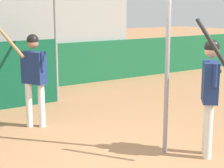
# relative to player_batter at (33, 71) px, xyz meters

# --- Properties ---
(ground_plane) EXTENTS (60.00, 60.00, 0.00)m
(ground_plane) POSITION_rel_player_batter_xyz_m (0.50, -2.38, -1.12)
(ground_plane) COLOR #A8754C
(outfield_wall) EXTENTS (24.00, 0.12, 1.28)m
(outfield_wall) POSITION_rel_player_batter_xyz_m (0.50, 3.28, -0.48)
(outfield_wall) COLOR #196038
(outfield_wall) RESTS_ON ground
(batting_cage) EXTENTS (3.16, 4.14, 3.17)m
(batting_cage) POSITION_rel_player_batter_xyz_m (-0.29, 0.87, 0.28)
(batting_cage) COLOR gray
(batting_cage) RESTS_ON ground
(player_batter) EXTENTS (0.76, 0.77, 1.99)m
(player_batter) POSITION_rel_player_batter_xyz_m (0.00, 0.00, 0.00)
(player_batter) COLOR white
(player_batter) RESTS_ON ground
(player_waiting) EXTENTS (0.64, 0.79, 2.18)m
(player_waiting) POSITION_rel_player_batter_xyz_m (1.71, -2.91, 0.02)
(player_waiting) COLOR white
(player_waiting) RESTS_ON ground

